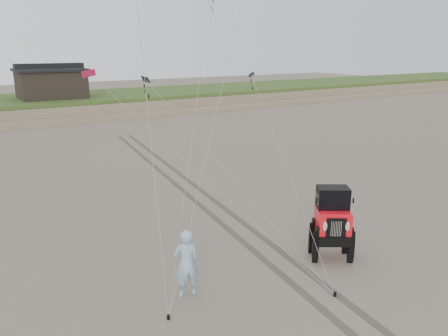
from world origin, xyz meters
The scene contains 8 objects.
ground centered at (0.00, 0.00, 0.00)m, with size 160.00×160.00×0.00m, color #6B6054.
dune_ridge centered at (0.00, 37.50, 0.82)m, with size 160.00×14.25×1.73m.
cabin centered at (2.00, 37.00, 3.24)m, with size 6.40×5.40×3.35m.
jeep centered at (2.47, -0.10, 0.94)m, with size 2.17×5.02×1.87m, color #FF121E, non-canonical shape.
man centered at (-2.43, 0.47, 0.96)m, with size 0.70×0.46×1.92m, color #88B6D3.
stake_main centered at (-3.35, -0.26, 0.06)m, with size 0.08×0.08×0.12m, color black.
stake_aux centered at (0.92, -1.77, 0.06)m, with size 0.08×0.08×0.12m, color black.
tire_tracks centered at (2.00, 8.00, 0.00)m, with size 5.22×29.74×0.01m.
Camera 1 is at (-7.31, -8.97, 6.53)m, focal length 35.00 mm.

